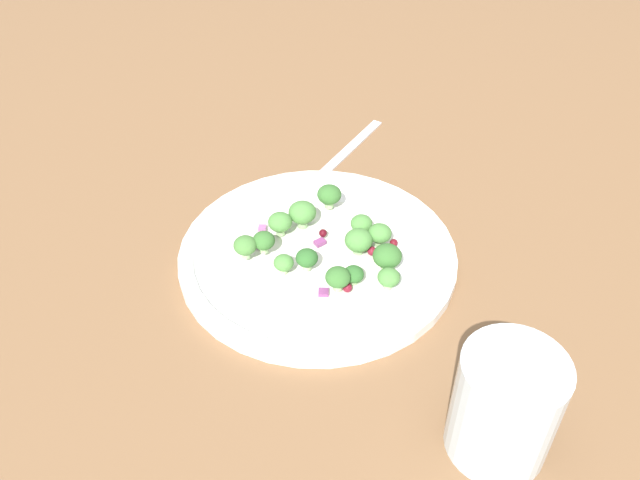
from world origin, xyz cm
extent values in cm
cube|color=brown|center=(0.00, 0.00, -1.00)|extent=(180.00, 180.00, 2.00)
cylinder|color=white|center=(-0.61, 0.25, 0.60)|extent=(28.53, 28.53, 1.20)
torus|color=white|center=(-0.61, 0.25, 1.20)|extent=(27.24, 27.24, 1.00)
cylinder|color=white|center=(-0.61, 0.25, 1.30)|extent=(16.54, 16.54, 0.20)
cylinder|color=#ADD18E|center=(0.50, 7.37, 1.79)|extent=(1.08, 1.08, 1.08)
ellipsoid|color=#386B2D|center=(0.50, 7.37, 3.08)|extent=(2.88, 2.88, 2.16)
cylinder|color=#8EB77A|center=(-3.55, -2.66, 2.00)|extent=(1.10, 1.10, 1.10)
ellipsoid|color=#4C843D|center=(-3.55, -2.66, 3.32)|extent=(2.93, 2.93, 2.20)
cylinder|color=#9EC684|center=(-1.53, -4.40, 2.01)|extent=(0.94, 0.94, 0.94)
ellipsoid|color=#4C843D|center=(-1.53, -4.40, 3.15)|extent=(2.51, 2.51, 1.89)
cylinder|color=#8EB77A|center=(3.25, -6.25, 2.39)|extent=(0.88, 0.88, 0.88)
ellipsoid|color=#477A38|center=(3.25, -6.25, 3.44)|extent=(2.35, 2.35, 1.77)
cylinder|color=#9EC684|center=(-7.22, -0.87, 2.27)|extent=(0.99, 0.99, 0.99)
ellipsoid|color=#386B2D|center=(-7.22, -0.87, 3.45)|extent=(2.63, 2.63, 1.97)
cylinder|color=#ADD18E|center=(-4.45, 3.54, 1.67)|extent=(0.86, 0.86, 0.86)
ellipsoid|color=#4C843D|center=(-4.45, 3.54, 2.70)|extent=(2.29, 2.29, 1.71)
cylinder|color=#ADD18E|center=(3.76, -2.04, 1.88)|extent=(0.74, 0.74, 0.74)
ellipsoid|color=#4C843D|center=(3.76, -2.04, 2.77)|extent=(1.98, 1.98, 1.49)
cylinder|color=#9EC684|center=(2.44, 8.15, 1.69)|extent=(0.82, 0.82, 0.82)
ellipsoid|color=#4C843D|center=(2.44, 8.15, 2.66)|extent=(2.17, 2.17, 1.63)
cylinder|color=#9EC684|center=(4.45, 3.69, 2.11)|extent=(0.90, 0.90, 0.90)
ellipsoid|color=#386B2D|center=(4.45, 3.69, 3.20)|extent=(2.41, 2.41, 1.81)
cylinder|color=#9EC684|center=(3.04, 4.84, 1.74)|extent=(0.75, 0.75, 0.75)
ellipsoid|color=#2D6028|center=(3.04, 4.84, 2.65)|extent=(2.01, 2.01, 1.51)
cylinder|color=#8EB77A|center=(-1.43, 4.07, 1.76)|extent=(1.07, 1.07, 1.07)
ellipsoid|color=#4C843D|center=(-1.43, 4.07, 3.04)|extent=(2.85, 2.85, 2.14)
cylinder|color=#ADD18E|center=(2.73, 0.01, 2.11)|extent=(0.83, 0.83, 0.83)
ellipsoid|color=#2D6028|center=(2.73, 0.01, 3.10)|extent=(2.20, 2.20, 1.65)
cylinder|color=#9EC684|center=(-3.01, 5.84, 2.06)|extent=(0.91, 0.91, 0.91)
ellipsoid|color=#4C843D|center=(-3.01, 5.84, 3.15)|extent=(2.41, 2.41, 1.81)
cylinder|color=#9EC684|center=(1.99, -4.80, 2.40)|extent=(0.85, 0.85, 0.85)
ellipsoid|color=#386B2D|center=(1.99, -4.80, 3.42)|extent=(2.26, 2.26, 1.70)
sphere|color=maroon|center=(-1.38, 5.51, 2.01)|extent=(0.94, 0.94, 0.94)
sphere|color=maroon|center=(-3.51, 7.27, 1.81)|extent=(0.84, 0.84, 0.84)
sphere|color=maroon|center=(4.20, 4.57, 1.84)|extent=(0.93, 0.93, 0.93)
sphere|color=#4C0A14|center=(-2.37, 0.12, 2.11)|extent=(0.86, 0.86, 0.86)
cube|color=#934C84|center=(0.94, -5.90, 1.67)|extent=(1.10, 1.27, 0.42)
cube|color=#843D75|center=(5.25, 2.53, 1.56)|extent=(1.18, 1.22, 0.37)
cube|color=#A35B93|center=(-1.41, -6.42, 1.85)|extent=(1.06, 1.01, 0.42)
cube|color=#934C84|center=(0.05, -5.15, 1.48)|extent=(1.43, 1.20, 0.33)
cube|color=#843D75|center=(-1.32, -0.49, 1.72)|extent=(1.38, 1.32, 0.42)
cube|color=silver|center=(-21.54, -2.59, 0.25)|extent=(14.86, 4.71, 0.50)
cube|color=silver|center=(-12.50, -4.79, 0.25)|extent=(4.07, 3.18, 0.50)
cylinder|color=silver|center=(15.42, 20.05, 4.86)|extent=(7.94, 7.94, 9.72)
camera|label=1|loc=(47.30, 15.97, 46.69)|focal=37.16mm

